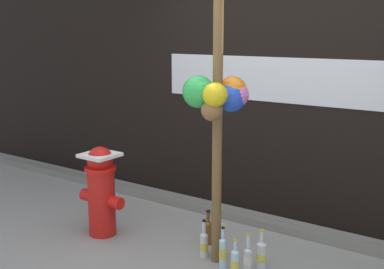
# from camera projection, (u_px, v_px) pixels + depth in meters

# --- Properties ---
(building_wall) EXTENTS (10.00, 0.21, 3.16)m
(building_wall) POSITION_uv_depth(u_px,v_px,m) (287.00, 59.00, 4.79)
(building_wall) COLOR black
(building_wall) RESTS_ON ground_plane
(curb_strip) EXTENTS (8.00, 0.12, 0.08)m
(curb_strip) POSITION_uv_depth(u_px,v_px,m) (262.00, 222.00, 4.76)
(curb_strip) COLOR slate
(curb_strip) RESTS_ON ground_plane
(memorial_post) EXTENTS (0.60, 0.47, 2.65)m
(memorial_post) POSITION_uv_depth(u_px,v_px,m) (220.00, 76.00, 3.74)
(memorial_post) COLOR brown
(memorial_post) RESTS_ON ground_plane
(fire_hydrant) EXTENTS (0.47, 0.31, 0.83)m
(fire_hydrant) POSITION_uv_depth(u_px,v_px,m) (101.00, 189.00, 4.50)
(fire_hydrant) COLOR red
(fire_hydrant) RESTS_ON ground_plane
(bottle_0) EXTENTS (0.08, 0.08, 0.32)m
(bottle_0) POSITION_uv_depth(u_px,v_px,m) (261.00, 254.00, 3.91)
(bottle_0) COLOR silver
(bottle_0) RESTS_ON ground_plane
(bottle_1) EXTENTS (0.07, 0.07, 0.32)m
(bottle_1) POSITION_uv_depth(u_px,v_px,m) (204.00, 243.00, 4.10)
(bottle_1) COLOR silver
(bottle_1) RESTS_ON ground_plane
(bottle_2) EXTENTS (0.07, 0.07, 0.33)m
(bottle_2) POSITION_uv_depth(u_px,v_px,m) (248.00, 258.00, 3.82)
(bottle_2) COLOR silver
(bottle_2) RESTS_ON ground_plane
(bottle_3) EXTENTS (0.06, 0.06, 0.35)m
(bottle_3) POSITION_uv_depth(u_px,v_px,m) (223.00, 252.00, 3.90)
(bottle_3) COLOR #B2DBEA
(bottle_3) RESTS_ON ground_plane
(bottle_4) EXTENTS (0.07, 0.07, 0.31)m
(bottle_4) POSITION_uv_depth(u_px,v_px,m) (208.00, 231.00, 4.34)
(bottle_4) COLOR brown
(bottle_4) RESTS_ON ground_plane
(bottle_5) EXTENTS (0.07, 0.07, 0.32)m
(bottle_5) POSITION_uv_depth(u_px,v_px,m) (218.00, 242.00, 4.13)
(bottle_5) COLOR silver
(bottle_5) RESTS_ON ground_plane
(bottle_6) EXTENTS (0.07, 0.07, 0.34)m
(bottle_6) POSITION_uv_depth(u_px,v_px,m) (235.00, 265.00, 3.68)
(bottle_6) COLOR #B2DBEA
(bottle_6) RESTS_ON ground_plane
(litter_0) EXTENTS (0.16, 0.16, 0.01)m
(litter_0) POSITION_uv_depth(u_px,v_px,m) (104.00, 212.00, 5.14)
(litter_0) COLOR tan
(litter_0) RESTS_ON ground_plane
(litter_1) EXTENTS (0.16, 0.10, 0.01)m
(litter_1) POSITION_uv_depth(u_px,v_px,m) (179.00, 206.00, 5.30)
(litter_1) COLOR #8C99B2
(litter_1) RESTS_ON ground_plane
(litter_2) EXTENTS (0.12, 0.11, 0.01)m
(litter_2) POSITION_uv_depth(u_px,v_px,m) (223.00, 224.00, 4.80)
(litter_2) COLOR tan
(litter_2) RESTS_ON ground_plane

